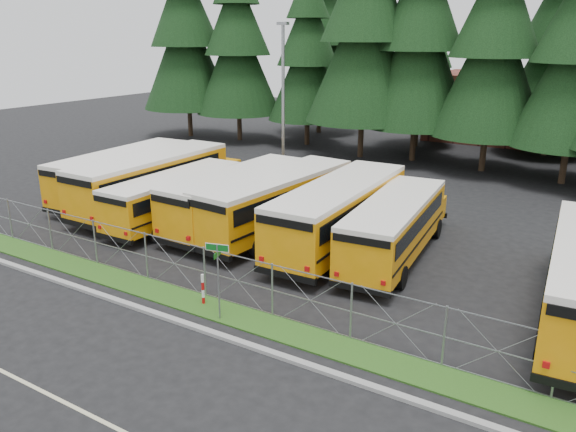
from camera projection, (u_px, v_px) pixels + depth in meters
The scene contains 25 objects.
ground at pixel (243, 292), 21.48m from camera, with size 120.00×120.00×0.00m, color black.
curb at pixel (189, 325), 18.95m from camera, with size 50.00×0.25×0.12m, color gray.
grass_verge at pixel (215, 309), 20.09m from camera, with size 50.00×1.40×0.06m, color #1D4112.
road_lane_line at pixel (67, 404), 14.99m from camera, with size 50.00×0.12×0.01m, color beige.
chainlink_fence at pixel (226, 278), 20.36m from camera, with size 44.00×0.10×2.00m, color gray, non-canonical shape.
brick_building at pixel (561, 110), 49.99m from camera, with size 22.00×10.00×6.00m, color brown.
bus_0 at pixel (128, 175), 33.35m from camera, with size 2.64×11.20×2.94m, color orange, non-canonical shape.
bus_1 at pixel (157, 182), 31.48m from camera, with size 2.80×11.85×3.11m, color orange, non-canonical shape.
bus_2 at pixel (180, 198), 29.20m from camera, with size 2.36×9.98×2.62m, color orange, non-canonical shape.
bus_3 at pixel (242, 198), 28.67m from camera, with size 2.60×11.02×2.89m, color orange, non-canonical shape.
bus_4 at pixel (281, 203), 27.63m from camera, with size 2.71×11.48×3.01m, color orange, non-canonical shape.
bus_5 at pixel (343, 214), 25.78m from camera, with size 2.78×11.76×3.08m, color orange, non-canonical shape.
bus_6 at pixel (397, 228), 24.42m from camera, with size 2.47×10.44×2.74m, color orange, non-canonical shape.
street_sign at pixel (218, 266), 18.79m from camera, with size 0.82×0.54×2.81m.
striped_bollard at pixel (203, 290), 20.33m from camera, with size 0.11×0.11×1.20m, color #B20C0C.
light_standard at pixel (283, 100), 34.97m from camera, with size 0.70×0.35×10.14m.
conifer_0 at pixel (186, 36), 51.86m from camera, with size 8.36×8.36×18.50m, color black, non-canonical shape.
conifer_1 at pixel (237, 46), 50.10m from camera, with size 7.67×7.67×16.97m, color black, non-canonical shape.
conifer_2 at pixel (308, 57), 48.14m from camera, with size 6.89×6.89×15.24m, color black, non-canonical shape.
conifer_3 at pixel (365, 29), 42.36m from camera, with size 8.89×8.89×19.67m, color black, non-canonical shape.
conifer_4 at pixel (420, 38), 41.29m from camera, with size 8.28×8.28×18.31m, color black, non-canonical shape.
conifer_5 at pixel (495, 45), 38.02m from camera, with size 7.93×7.93×17.54m, color black, non-canonical shape.
conifer_10 at pixel (320, 35), 53.87m from camera, with size 8.47×8.47×18.73m, color black, non-canonical shape.
conifer_11 at pixel (421, 58), 47.44m from camera, with size 6.78×6.78×15.00m, color black, non-canonical shape.
conifer_12 at pixel (560, 40), 43.26m from camera, with size 8.16×8.16×18.04m, color black, non-canonical shape.
Camera 1 is at (11.70, -15.74, 9.41)m, focal length 35.00 mm.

